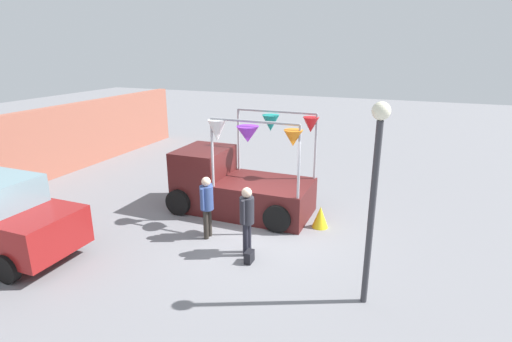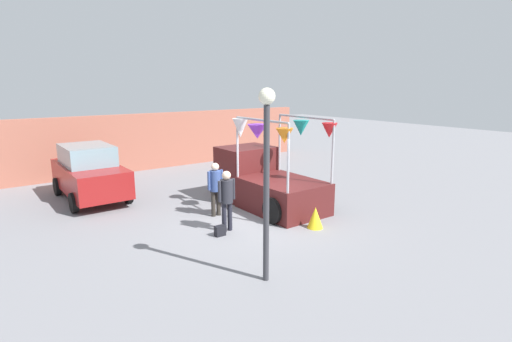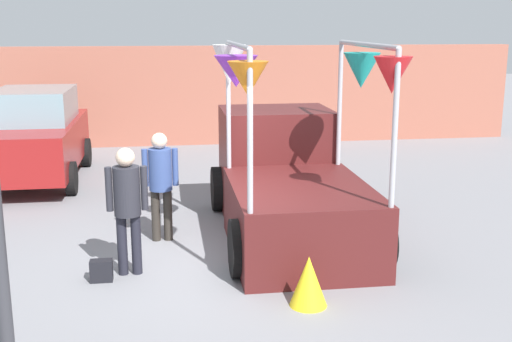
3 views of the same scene
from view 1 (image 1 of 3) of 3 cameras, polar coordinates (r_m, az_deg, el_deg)
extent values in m
plane|color=slate|center=(10.67, -0.13, -8.97)|extent=(60.00, 60.00, 0.00)
cube|color=#4C1919|center=(11.65, 1.32, -3.93)|extent=(1.90, 2.60, 1.00)
cube|color=#4C1919|center=(12.31, -7.41, -0.90)|extent=(1.80, 1.40, 1.80)
cube|color=#8CB2C6|center=(12.18, -7.49, 1.11)|extent=(1.76, 1.37, 0.60)
cylinder|color=black|center=(11.90, -11.01, -4.41)|extent=(0.22, 0.76, 0.76)
cylinder|color=black|center=(13.43, -6.67, -1.65)|extent=(0.22, 0.76, 0.76)
cylinder|color=black|center=(10.65, 3.06, -6.77)|extent=(0.22, 0.76, 0.76)
cylinder|color=black|center=(12.33, 5.93, -3.38)|extent=(0.22, 0.76, 0.76)
cylinder|color=#A5A5AD|center=(10.92, -6.25, 2.54)|extent=(0.07, 0.07, 1.91)
cylinder|color=#A5A5AD|center=(12.43, -2.50, 4.47)|extent=(0.07, 0.07, 1.91)
cylinder|color=#A5A5AD|center=(10.04, 6.16, 1.21)|extent=(0.07, 0.07, 1.91)
cylinder|color=#A5A5AD|center=(11.67, 8.51, 3.42)|extent=(0.07, 0.07, 1.91)
cylinder|color=#A5A5AD|center=(10.20, -0.32, 7.09)|extent=(0.07, 2.44, 0.07)
cylinder|color=#A5A5AD|center=(11.81, 2.91, 8.49)|extent=(0.07, 2.44, 0.07)
cone|color=orange|center=(9.93, 5.33, 4.71)|extent=(0.65, 0.65, 0.41)
cone|color=red|center=(11.57, 7.83, 6.56)|extent=(0.65, 0.65, 0.44)
cone|color=purple|center=(10.33, -1.19, 5.27)|extent=(0.74, 0.74, 0.42)
cone|color=teal|center=(11.92, 2.10, 6.87)|extent=(0.68, 0.68, 0.48)
cone|color=white|center=(10.70, -5.56, 5.75)|extent=(0.70, 0.70, 0.59)
cylinder|color=black|center=(12.76, -32.78, -5.77)|extent=(0.18, 0.64, 0.64)
cylinder|color=black|center=(9.98, -32.05, -11.76)|extent=(0.18, 0.64, 0.64)
cylinder|color=black|center=(10.91, -24.95, -8.23)|extent=(0.18, 0.64, 0.64)
cylinder|color=black|center=(9.48, -1.50, -9.83)|extent=(0.13, 0.13, 0.80)
cylinder|color=black|center=(9.63, -1.07, -9.38)|extent=(0.13, 0.13, 0.80)
cylinder|color=#26262D|center=(9.25, -1.31, -5.64)|extent=(0.34, 0.34, 0.63)
sphere|color=beige|center=(9.09, -1.33, -3.10)|extent=(0.24, 0.24, 0.24)
cylinder|color=#26262D|center=(9.05, -1.86, -5.96)|extent=(0.09, 0.09, 0.57)
cylinder|color=#26262D|center=(9.43, -0.79, -4.98)|extent=(0.09, 0.09, 0.57)
cylinder|color=#2D2823|center=(10.34, -7.17, -7.60)|extent=(0.13, 0.13, 0.78)
cylinder|color=#2D2823|center=(10.48, -6.69, -7.22)|extent=(0.13, 0.13, 0.78)
cylinder|color=#33477F|center=(10.14, -7.07, -3.81)|extent=(0.34, 0.34, 0.62)
sphere|color=beige|center=(9.99, -7.16, -1.52)|extent=(0.24, 0.24, 0.24)
cylinder|color=#33477F|center=(9.95, -7.69, -4.06)|extent=(0.09, 0.09, 0.56)
cylinder|color=#33477F|center=(10.31, -6.49, -3.24)|extent=(0.09, 0.09, 0.56)
cube|color=black|center=(9.33, -0.98, -12.14)|extent=(0.28, 0.16, 0.28)
cylinder|color=#333338|center=(7.58, 16.13, -6.38)|extent=(0.12, 0.12, 3.55)
sphere|color=#F2EDCC|center=(7.05, 17.46, 8.19)|extent=(0.32, 0.32, 0.32)
cube|color=#9E5947|center=(15.65, -31.82, 2.07)|extent=(18.00, 0.36, 2.60)
cone|color=yellow|center=(11.06, 9.17, -6.50)|extent=(0.59, 0.59, 0.60)
camera|label=2|loc=(5.91, 86.45, -7.14)|focal=28.00mm
camera|label=3|loc=(9.65, 50.22, 1.97)|focal=45.00mm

